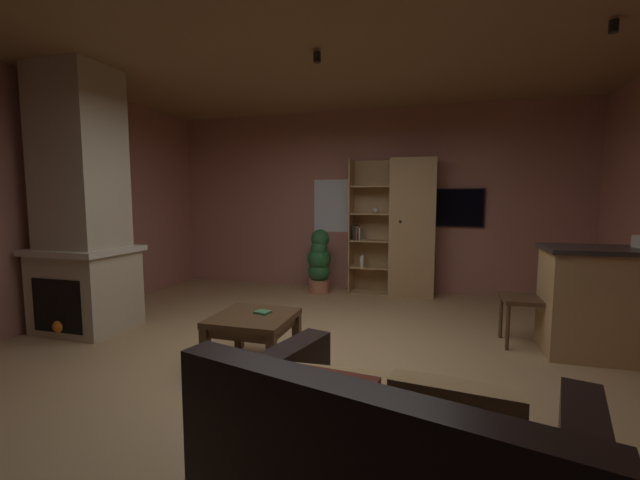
% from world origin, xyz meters
% --- Properties ---
extents(floor, '(6.35, 6.18, 0.02)m').
position_xyz_m(floor, '(0.00, 0.00, -0.01)').
color(floor, tan).
rests_on(floor, ground).
extents(wall_back, '(6.47, 0.06, 2.81)m').
position_xyz_m(wall_back, '(0.00, 3.12, 1.40)').
color(wall_back, '#AD7060').
rests_on(wall_back, ground).
extents(wall_left, '(0.06, 6.18, 2.81)m').
position_xyz_m(wall_left, '(-3.21, 0.00, 1.40)').
color(wall_left, '#AD7060').
rests_on(wall_left, ground).
extents(ceiling, '(6.35, 6.18, 0.02)m').
position_xyz_m(ceiling, '(0.00, 0.00, 2.82)').
color(ceiling, '#8E6B47').
extents(window_pane_back, '(0.58, 0.01, 0.84)m').
position_xyz_m(window_pane_back, '(-0.57, 3.09, 1.33)').
color(window_pane_back, white).
extents(stone_fireplace, '(0.96, 0.83, 2.81)m').
position_xyz_m(stone_fireplace, '(-2.63, 0.24, 1.27)').
color(stone_fireplace, '#BCAD8E').
rests_on(stone_fireplace, ground).
extents(bookshelf_cabinet, '(1.26, 0.41, 2.02)m').
position_xyz_m(bookshelf_cabinet, '(0.63, 2.85, 1.00)').
color(bookshelf_cabinet, tan).
rests_on(bookshelf_cabinet, ground).
extents(kitchen_bar_counter, '(1.43, 0.65, 1.00)m').
position_xyz_m(kitchen_bar_counter, '(2.73, 0.90, 0.50)').
color(kitchen_bar_counter, tan).
rests_on(kitchen_bar_counter, ground).
extents(leather_couch, '(1.63, 1.27, 0.84)m').
position_xyz_m(leather_couch, '(0.90, -1.70, 0.31)').
color(leather_couch, black).
rests_on(leather_couch, ground).
extents(coffee_table, '(0.67, 0.68, 0.43)m').
position_xyz_m(coffee_table, '(-0.46, -0.11, 0.35)').
color(coffee_table, '#4C331E').
rests_on(coffee_table, ground).
extents(table_book_0, '(0.15, 0.14, 0.02)m').
position_xyz_m(table_book_0, '(-0.40, -0.04, 0.44)').
color(table_book_0, '#387247').
rests_on(table_book_0, coffee_table).
extents(dining_chair, '(0.43, 0.43, 0.92)m').
position_xyz_m(dining_chair, '(1.99, 1.02, 0.53)').
color(dining_chair, '#4C331E').
rests_on(dining_chair, ground).
extents(potted_floor_plant, '(0.36, 0.37, 0.98)m').
position_xyz_m(potted_floor_plant, '(-0.65, 2.65, 0.48)').
color(potted_floor_plant, '#B77051').
rests_on(potted_floor_plant, ground).
extents(wall_mounted_tv, '(1.00, 0.06, 0.56)m').
position_xyz_m(wall_mounted_tv, '(1.22, 3.06, 1.31)').
color(wall_mounted_tv, black).
extents(track_light_spot_0, '(0.07, 0.07, 0.09)m').
position_xyz_m(track_light_spot_0, '(-2.30, 0.44, 2.74)').
color(track_light_spot_0, black).
extents(track_light_spot_1, '(0.07, 0.07, 0.09)m').
position_xyz_m(track_light_spot_1, '(-0.05, 0.48, 2.74)').
color(track_light_spot_1, black).
extents(track_light_spot_2, '(0.07, 0.07, 0.09)m').
position_xyz_m(track_light_spot_2, '(2.30, 0.45, 2.74)').
color(track_light_spot_2, black).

